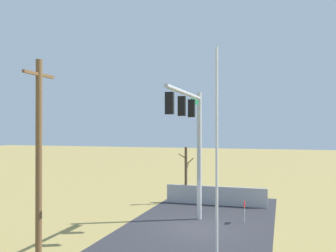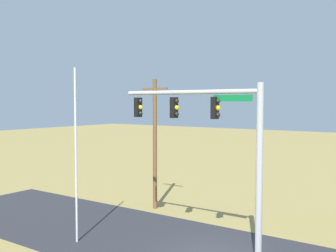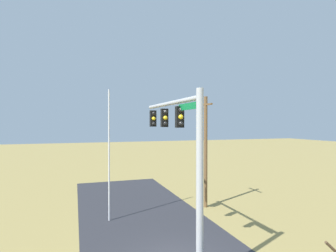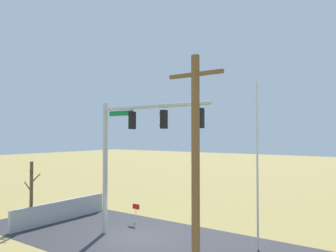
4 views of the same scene
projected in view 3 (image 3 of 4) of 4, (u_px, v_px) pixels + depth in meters
The scene contains 4 objects.
road_surface at pixel (151, 228), 16.13m from camera, with size 28.00×8.00×0.01m, color #2D2D33.
signal_mast at pixel (180, 143), 12.23m from camera, with size 7.00×0.41×7.52m.
flagpole at pixel (109, 155), 17.39m from camera, with size 0.10×0.10×8.34m, color silver.
utility_pole at pixel (206, 150), 20.26m from camera, with size 1.90×0.26×8.16m.
Camera 3 is at (11.55, -4.18, 6.18)m, focal length 29.41 mm.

